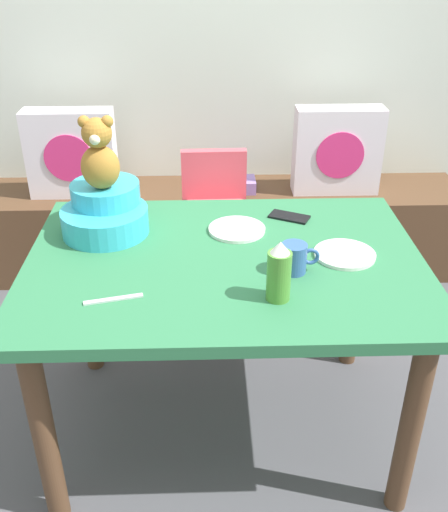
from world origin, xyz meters
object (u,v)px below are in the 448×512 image
(pillow_floral_right, at_px, (337,151))
(coffee_mug, at_px, (295,258))
(pillow_floral_left, at_px, (71,154))
(highchair, at_px, (215,216))
(book_stack, at_px, (236,185))
(dining_table, at_px, (225,285))
(cell_phone, at_px, (289,217))
(dinner_plate_far, at_px, (345,254))
(dinner_plate_near, at_px, (237,229))
(teddy_bear, at_px, (99,155))
(infant_seat_teal, at_px, (105,212))
(ketchup_bottle, at_px, (279,272))

(pillow_floral_right, height_order, coffee_mug, pillow_floral_right)
(pillow_floral_left, height_order, highchair, pillow_floral_left)
(book_stack, bearing_deg, pillow_floral_right, -2.34)
(pillow_floral_left, distance_m, dining_table, 1.40)
(dining_table, relative_size, cell_phone, 8.94)
(dinner_plate_far, bearing_deg, dinner_plate_near, 150.80)
(pillow_floral_left, bearing_deg, book_stack, 1.44)
(highchair, bearing_deg, dinner_plate_far, -62.24)
(teddy_bear, bearing_deg, infant_seat_teal, 90.00)
(infant_seat_teal, relative_size, dinner_plate_far, 1.65)
(cell_phone, bearing_deg, coffee_mug, -158.69)
(highchair, bearing_deg, dining_table, -88.65)
(pillow_floral_right, relative_size, teddy_bear, 1.76)
(pillow_floral_right, bearing_deg, coffee_mug, -107.31)
(infant_seat_teal, height_order, coffee_mug, infant_seat_teal)
(coffee_mug, xyz_separation_m, dinner_plate_far, (0.18, 0.09, -0.04))
(book_stack, distance_m, teddy_bear, 1.24)
(dining_table, xyz_separation_m, dinner_plate_near, (0.05, 0.19, 0.11))
(pillow_floral_left, relative_size, ketchup_bottle, 2.38)
(pillow_floral_right, xyz_separation_m, dinner_plate_near, (-0.56, -1.00, 0.07))
(coffee_mug, distance_m, dinner_plate_near, 0.33)
(cell_phone, bearing_deg, pillow_floral_right, 4.44)
(pillow_floral_left, xyz_separation_m, highchair, (0.72, -0.42, -0.16))
(dining_table, xyz_separation_m, dinner_plate_far, (0.39, -0.00, 0.11))
(dinner_plate_far, bearing_deg, coffee_mug, -152.54)
(ketchup_bottle, distance_m, dinner_plate_near, 0.45)
(book_stack, xyz_separation_m, infant_seat_teal, (-0.51, -1.00, 0.32))
(highchair, bearing_deg, book_stack, 74.91)
(highchair, relative_size, teddy_bear, 3.16)
(pillow_floral_right, bearing_deg, book_stack, 177.66)
(cell_phone, bearing_deg, dining_table, 166.28)
(pillow_floral_right, bearing_deg, ketchup_bottle, -108.07)
(pillow_floral_right, height_order, book_stack, pillow_floral_right)
(dining_table, bearing_deg, pillow_floral_right, 62.82)
(pillow_floral_left, distance_m, highchair, 0.84)
(pillow_floral_right, xyz_separation_m, ketchup_bottle, (-0.47, -1.43, 0.15))
(highchair, xyz_separation_m, ketchup_bottle, (0.16, -1.02, 0.31))
(highchair, bearing_deg, ketchup_bottle, -80.94)
(coffee_mug, height_order, dinner_plate_near, coffee_mug)
(pillow_floral_right, height_order, dinner_plate_near, pillow_floral_right)
(pillow_floral_left, xyz_separation_m, pillow_floral_right, (1.35, 0.00, 0.00))
(dining_table, bearing_deg, ketchup_bottle, -59.26)
(ketchup_bottle, xyz_separation_m, dinner_plate_near, (-0.10, 0.43, -0.08))
(book_stack, distance_m, cell_phone, 0.97)
(dining_table, bearing_deg, infant_seat_teal, 152.59)
(ketchup_bottle, relative_size, dinner_plate_far, 0.92)
(dining_table, relative_size, infant_seat_teal, 3.90)
(pillow_floral_left, bearing_deg, cell_phone, -42.55)
(pillow_floral_left, relative_size, cell_phone, 3.06)
(highchair, xyz_separation_m, coffee_mug, (0.23, -0.87, 0.27))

